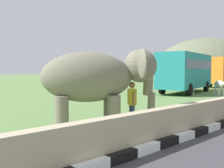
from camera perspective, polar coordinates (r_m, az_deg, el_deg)
barrier_parapet at (r=6.60m, az=0.66°, el=-10.94°), size 28.00×0.36×1.00m
elephant at (r=9.45m, az=-2.95°, el=1.25°), size 3.94×3.62×2.80m
person_handler at (r=10.01m, az=4.14°, el=-3.70°), size 0.43×0.58×1.66m
bus_teal at (r=25.73m, az=14.97°, el=2.86°), size 8.62×4.20×3.50m
cow_near at (r=24.36m, az=15.83°, el=0.01°), size 1.71×1.54×1.23m
cow_mid at (r=23.92m, az=21.26°, el=-0.14°), size 1.67×1.59×1.23m
hill_east at (r=64.10m, az=19.03°, el=0.96°), size 29.13×23.30×17.88m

